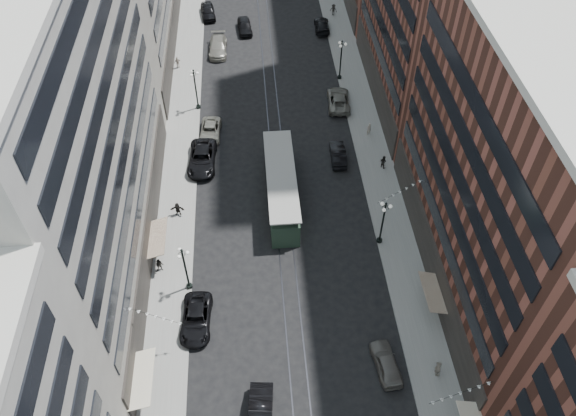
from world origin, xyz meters
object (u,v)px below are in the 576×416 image
object	(u,v)px
pedestrian_8	(369,129)
car_10	(338,154)
lamppost_se_mid	(341,59)
car_8	(218,46)
lamppost_se_far	(383,221)
streetcar	(281,188)
car_13	(245,26)
car_extra_0	(210,131)
pedestrian_9	(333,10)
lamppost_sw_far	(185,268)
car_12	(322,25)
car_2	(196,319)
car_11	(339,100)
pedestrian_2	(160,265)
car_9	(208,11)
pedestrian_5	(178,209)
car_7	(202,158)
lamppost_sw_mid	(196,88)
pedestrian_7	(383,162)
car_4	(386,363)
pedestrian_4	(438,369)
pedestrian_6	(178,62)

from	to	relation	value
pedestrian_8	car_10	bearing A→B (deg)	19.35
lamppost_se_mid	car_8	world-z (taller)	lamppost_se_mid
lamppost_se_far	streetcar	distance (m)	11.42
car_13	car_extra_0	size ratio (longest dim) A/B	0.95
pedestrian_9	lamppost_sw_far	bearing A→B (deg)	-87.62
car_12	pedestrian_8	distance (m)	24.62
car_2	car_11	bearing A→B (deg)	64.42
pedestrian_2	car_10	bearing A→B (deg)	35.25
car_9	pedestrian_5	world-z (taller)	same
car_9	car_10	distance (m)	36.81
car_2	pedestrian_5	size ratio (longest dim) A/B	3.50
pedestrian_2	car_8	distance (m)	38.11
car_2	car_13	size ratio (longest dim) A/B	1.14
pedestrian_2	pedestrian_8	world-z (taller)	pedestrian_8
car_10	car_12	bearing A→B (deg)	-91.54
car_8	car_12	bearing A→B (deg)	19.07
car_7	car_13	size ratio (longest dim) A/B	1.33
lamppost_sw_mid	pedestrian_2	distance (m)	25.13
lamppost_se_mid	pedestrian_7	world-z (taller)	lamppost_se_mid
car_9	car_12	world-z (taller)	car_9
car_4	car_10	bearing A→B (deg)	-95.99
pedestrian_4	car_12	size ratio (longest dim) A/B	0.36
lamppost_se_far	pedestrian_5	size ratio (longest dim) A/B	3.54
pedestrian_9	lamppost_se_far	bearing A→B (deg)	-67.26
lamppost_sw_far	car_2	world-z (taller)	lamppost_sw_far
car_extra_0	pedestrian_4	bearing A→B (deg)	-55.24
pedestrian_8	pedestrian_6	bearing A→B (deg)	-57.86
car_7	car_8	world-z (taller)	car_7
pedestrian_9	lamppost_sw_mid	bearing A→B (deg)	-107.91
lamppost_sw_mid	streetcar	bearing A→B (deg)	-60.68
lamppost_sw_mid	car_9	distance (m)	23.06
pedestrian_7	pedestrian_8	distance (m)	5.73
car_2	pedestrian_6	world-z (taller)	pedestrian_6
car_2	pedestrian_2	bearing A→B (deg)	124.15
car_2	car_extra_0	size ratio (longest dim) A/B	1.08
car_4	car_10	world-z (taller)	car_4
car_8	car_extra_0	distance (m)	18.25
pedestrian_2	car_7	bearing A→B (deg)	74.25
car_2	car_7	size ratio (longest dim) A/B	0.86
pedestrian_9	pedestrian_7	bearing A→B (deg)	-63.81
car_8	car_13	bearing A→B (deg)	55.20
pedestrian_6	pedestrian_8	bearing A→B (deg)	130.82
car_2	car_9	world-z (taller)	car_9
car_2	pedestrian_9	world-z (taller)	pedestrian_9
car_4	pedestrian_4	xyz separation A→B (m)	(3.97, -0.99, 0.31)
lamppost_se_mid	pedestrian_2	bearing A→B (deg)	-125.31
pedestrian_7	pedestrian_8	world-z (taller)	pedestrian_8
car_2	car_7	world-z (taller)	car_7
pedestrian_7	car_12	bearing A→B (deg)	-35.53
lamppost_sw_far	car_11	size ratio (longest dim) A/B	0.96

